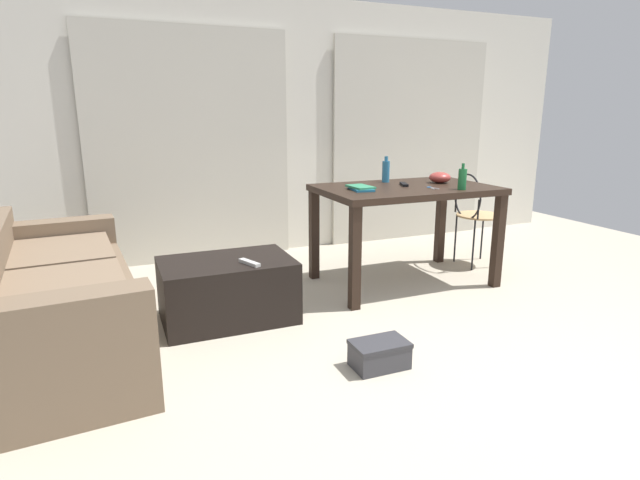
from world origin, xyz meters
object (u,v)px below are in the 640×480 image
Objects in this scene: craft_table at (405,199)px; shoebox at (379,354)px; tv_remote_primary at (249,263)px; bottle_near at (386,171)px; book_stack at (361,188)px; scissors at (431,188)px; tv_remote_on_table at (404,184)px; coffee_table at (228,290)px; bowl at (440,177)px; wire_chair at (474,209)px; bottle_far at (462,179)px; couch at (49,302)px.

craft_table is 4.43× the size of shoebox.
bottle_near is at bearing 3.87° from tv_remote_primary.
book_stack is 0.57m from scissors.
bottle_near is at bearing 119.76° from tv_remote_on_table.
book_stack is at bearing 68.18° from shoebox.
bowl is (1.88, 0.29, 0.63)m from coffee_table.
shoebox is (-0.90, -1.25, -0.73)m from tv_remote_on_table.
wire_chair is 3.37× the size of book_stack.
bottle_far is at bearing -46.62° from craft_table.
bottle_far reaches higher than coffee_table.
craft_table is 6.34× the size of bottle_near.
scissors is 1.58m from tv_remote_primary.
craft_table is 0.34m from bottle_near.
bowl reaches higher than wire_chair.
wire_chair is at bearing 30.44° from tv_remote_on_table.
scissors reaches higher than tv_remote_primary.
craft_table is at bearing -169.30° from bowl.
bottle_far is 0.46m from tv_remote_on_table.
craft_table is 1.61× the size of wire_chair.
wire_chair is 4.26× the size of bottle_far.
tv_remote_primary reaches higher than shoebox.
shoebox is (0.62, -0.99, -0.13)m from coffee_table.
wire_chair reaches higher than tv_remote_primary.
bottle_far is at bearing -3.11° from coffee_table.
craft_table is 7.70× the size of bowl.
tv_remote_primary is (-0.97, -0.33, -0.39)m from book_stack.
coffee_table is (1.06, 0.05, -0.09)m from couch.
wire_chair reaches higher than shoebox.
craft_table is 6.89× the size of bottle_far.
tv_remote_on_table is at bearing -171.08° from wire_chair.
bottle_far reaches higher than scissors.
wire_chair reaches higher than scissors.
shoebox is (-0.89, -1.20, -0.62)m from craft_table.
tv_remote_on_table is at bearing 6.84° from couch.
book_stack is (-1.25, -0.21, 0.29)m from wire_chair.
scissors is (-0.16, 0.16, -0.08)m from bottle_far.
couch is 7.98× the size of book_stack.
craft_table is at bearing 53.62° from shoebox.
bowl is (0.07, 0.39, -0.04)m from bottle_far.
bottle_near reaches higher than book_stack.
coffee_table is at bearing 122.11° from shoebox.
craft_table is 0.44m from book_stack.
shoebox is at bearing -80.58° from tv_remote_primary.
craft_table is 0.12m from tv_remote_on_table.
wire_chair is at bearing 42.27° from bottle_far.
bottle_far reaches higher than book_stack.
bowl is at bearing 25.91° from tv_remote_on_table.
couch reaches higher than coffee_table.
book_stack reaches higher than coffee_table.
bowl is at bearing 6.54° from couch.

